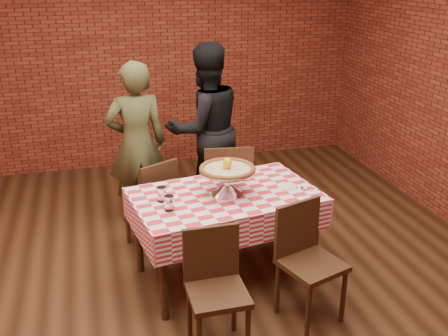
{
  "coord_description": "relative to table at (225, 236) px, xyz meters",
  "views": [
    {
      "loc": [
        -0.67,
        -3.43,
        2.46
      ],
      "look_at": [
        0.33,
        0.27,
        0.94
      ],
      "focal_mm": 41.39,
      "sensor_mm": 36.0,
      "label": 1
    }
  ],
  "objects": [
    {
      "name": "diner_black",
      "position": [
        0.16,
        1.36,
        0.5
      ],
      "size": [
        0.98,
        0.84,
        1.75
      ],
      "primitive_type": "imported",
      "rotation": [
        0.0,
        0.0,
        3.37
      ],
      "color": "black",
      "rests_on": "ground"
    },
    {
      "name": "back_wall",
      "position": [
        -0.31,
        2.82,
        1.08
      ],
      "size": [
        5.5,
        0.0,
        5.5
      ],
      "primitive_type": "plane",
      "rotation": [
        1.57,
        0.0,
        0.0
      ],
      "color": "maroon",
      "rests_on": "ground"
    },
    {
      "name": "water_glass_left",
      "position": [
        -0.48,
        -0.18,
        0.44
      ],
      "size": [
        0.08,
        0.08,
        0.12
      ],
      "primitive_type": "cylinder",
      "rotation": [
        0.0,
        0.0,
        0.15
      ],
      "color": "white",
      "rests_on": "tablecloth"
    },
    {
      "name": "table",
      "position": [
        0.0,
        0.0,
        0.0
      ],
      "size": [
        1.55,
        1.07,
        0.75
      ],
      "primitive_type": "cube",
      "rotation": [
        0.0,
        0.0,
        0.15
      ],
      "color": "#412915",
      "rests_on": "ground"
    },
    {
      "name": "pizza",
      "position": [
        0.02,
        -0.0,
        0.59
      ],
      "size": [
        0.6,
        0.6,
        0.03
      ],
      "primitive_type": "cylinder",
      "rotation": [
        0.0,
        0.0,
        0.5
      ],
      "color": "beige",
      "rests_on": "pizza_stand"
    },
    {
      "name": "condiment_caddy",
      "position": [
        0.04,
        0.29,
        0.45
      ],
      "size": [
        0.09,
        0.07,
        0.13
      ],
      "primitive_type": "cube",
      "rotation": [
        0.0,
        0.0,
        0.0
      ],
      "color": "silver",
      "rests_on": "tablecloth"
    },
    {
      "name": "lemon",
      "position": [
        0.02,
        -0.0,
        0.64
      ],
      "size": [
        0.1,
        0.1,
        0.09
      ],
      "primitive_type": "ellipsoid",
      "rotation": [
        0.0,
        0.0,
        0.5
      ],
      "color": "#FFEC09",
      "rests_on": "pizza"
    },
    {
      "name": "diner_olive",
      "position": [
        -0.56,
        1.23,
        0.44
      ],
      "size": [
        0.62,
        0.43,
        1.63
      ],
      "primitive_type": "imported",
      "rotation": [
        0.0,
        0.0,
        3.21
      ],
      "color": "#484B2A",
      "rests_on": "ground"
    },
    {
      "name": "chair_near_right",
      "position": [
        0.46,
        -0.7,
        0.06
      ],
      "size": [
        0.5,
        0.5,
        0.88
      ],
      "primitive_type": null,
      "rotation": [
        0.0,
        0.0,
        0.32
      ],
      "color": "#412915",
      "rests_on": "ground"
    },
    {
      "name": "sweetener_packet_b",
      "position": [
        0.65,
        -0.07,
        0.39
      ],
      "size": [
        0.06,
        0.05,
        0.0
      ],
      "primitive_type": "cube",
      "rotation": [
        0.0,
        0.0,
        -0.44
      ],
      "color": "white",
      "rests_on": "tablecloth"
    },
    {
      "name": "chair_far_right",
      "position": [
        0.22,
        0.78,
        0.09
      ],
      "size": [
        0.51,
        0.51,
        0.93
      ],
      "primitive_type": null,
      "rotation": [
        0.0,
        0.0,
        3.0
      ],
      "color": "#412915",
      "rests_on": "ground"
    },
    {
      "name": "water_glass_right",
      "position": [
        -0.51,
        -0.01,
        0.44
      ],
      "size": [
        0.08,
        0.08,
        0.12
      ],
      "primitive_type": "cylinder",
      "rotation": [
        0.0,
        0.0,
        0.15
      ],
      "color": "white",
      "rests_on": "tablecloth"
    },
    {
      "name": "sweetener_packet_a",
      "position": [
        0.63,
        -0.05,
        0.39
      ],
      "size": [
        0.06,
        0.06,
        0.0
      ],
      "primitive_type": "cube",
      "rotation": [
        0.0,
        0.0,
        0.7
      ],
      "color": "white",
      "rests_on": "tablecloth"
    },
    {
      "name": "tablecloth",
      "position": [
        -0.0,
        0.0,
        0.26
      ],
      "size": [
        1.59,
        1.11,
        0.25
      ],
      "primitive_type": null,
      "rotation": [
        0.0,
        0.0,
        0.15
      ],
      "color": "red",
      "rests_on": "table"
    },
    {
      "name": "pizza_stand",
      "position": [
        0.02,
        -0.0,
        0.48
      ],
      "size": [
        0.61,
        0.61,
        0.2
      ],
      "primitive_type": null,
      "rotation": [
        0.0,
        0.0,
        0.5
      ],
      "color": "silver",
      "rests_on": "tablecloth"
    },
    {
      "name": "chair_near_left",
      "position": [
        -0.28,
        -0.86,
        0.05
      ],
      "size": [
        0.38,
        0.38,
        0.86
      ],
      "primitive_type": null,
      "rotation": [
        0.0,
        0.0,
        0.0
      ],
      "color": "#412915",
      "rests_on": "ground"
    },
    {
      "name": "ground",
      "position": [
        -0.31,
        -0.18,
        -0.38
      ],
      "size": [
        6.0,
        6.0,
        0.0
      ],
      "primitive_type": "plane",
      "color": "black",
      "rests_on": "ground"
    },
    {
      "name": "chair_far_left",
      "position": [
        -0.52,
        0.69,
        0.05
      ],
      "size": [
        0.51,
        0.51,
        0.86
      ],
      "primitive_type": null,
      "rotation": [
        0.0,
        0.0,
        3.61
      ],
      "color": "#412915",
      "rests_on": "ground"
    },
    {
      "name": "side_plate",
      "position": [
        0.52,
        -0.01,
        0.39
      ],
      "size": [
        0.18,
        0.18,
        0.01
      ],
      "primitive_type": "cylinder",
      "rotation": [
        0.0,
        0.0,
        0.15
      ],
      "color": "white",
      "rests_on": "tablecloth"
    }
  ]
}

